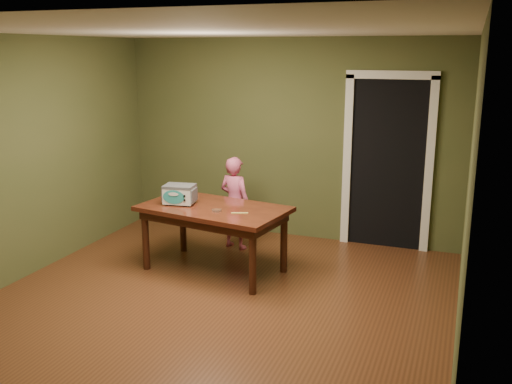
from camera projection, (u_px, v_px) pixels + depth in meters
floor at (208, 310)px, 5.50m from camera, size 5.00×5.00×0.00m
room_shell at (204, 134)px, 5.09m from camera, size 4.52×5.02×2.61m
doorway at (391, 161)px, 7.32m from camera, size 1.10×0.66×2.25m
dining_table at (214, 215)px, 6.33m from camera, size 1.72×1.14×0.75m
toy_oven at (180, 194)px, 6.40m from camera, size 0.39×0.29×0.22m
baking_pan at (217, 210)px, 6.12m from camera, size 0.10×0.10×0.02m
spatula at (240, 213)px, 6.05m from camera, size 0.18×0.09×0.01m
child at (235, 203)px, 7.10m from camera, size 0.48×0.37×1.17m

